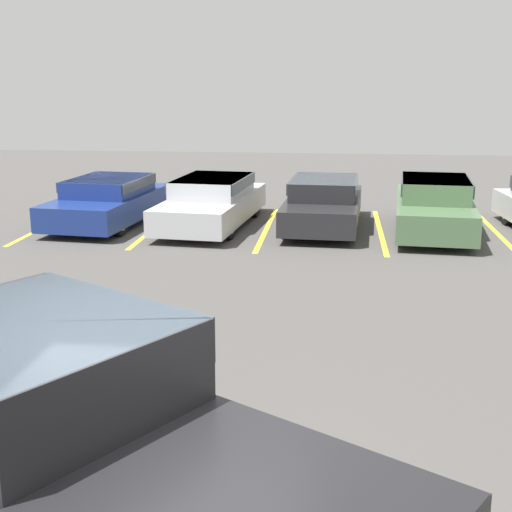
{
  "coord_description": "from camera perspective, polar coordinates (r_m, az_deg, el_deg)",
  "views": [
    {
      "loc": [
        1.4,
        -4.86,
        3.59
      ],
      "look_at": [
        0.24,
        5.36,
        1.0
      ],
      "focal_mm": 50.0,
      "sensor_mm": 36.0,
      "label": 1
    }
  ],
  "objects": [
    {
      "name": "parked_sedan_d",
      "position": [
        17.33,
        14.07,
        4.04
      ],
      "size": [
        2.1,
        4.67,
        1.29
      ],
      "rotation": [
        0.0,
        0.0,
        -1.66
      ],
      "color": "#4C6B47",
      "rests_on": "ground_plane"
    },
    {
      "name": "stall_stripe_e",
      "position": [
        17.76,
        18.75,
        1.71
      ],
      "size": [
        0.12,
        5.21,
        0.01
      ],
      "primitive_type": "cube",
      "color": "yellow",
      "rests_on": "ground_plane"
    },
    {
      "name": "parked_sedan_b",
      "position": [
        17.64,
        -3.53,
        4.48
      ],
      "size": [
        2.21,
        4.9,
        1.2
      ],
      "rotation": [
        0.0,
        0.0,
        -1.67
      ],
      "color": "#B7BABF",
      "rests_on": "ground_plane"
    },
    {
      "name": "stall_stripe_c",
      "position": [
        17.43,
        0.87,
        2.24
      ],
      "size": [
        0.12,
        5.21,
        0.01
      ],
      "primitive_type": "cube",
      "color": "yellow",
      "rests_on": "ground_plane"
    },
    {
      "name": "stall_stripe_b",
      "position": [
        17.9,
        -7.89,
        2.42
      ],
      "size": [
        0.12,
        5.21,
        0.01
      ],
      "primitive_type": "cube",
      "color": "yellow",
      "rests_on": "ground_plane"
    },
    {
      "name": "parked_sedan_c",
      "position": [
        17.45,
        5.43,
        4.34
      ],
      "size": [
        1.95,
        4.43,
        1.21
      ],
      "rotation": [
        0.0,
        0.0,
        -1.62
      ],
      "color": "#232326",
      "rests_on": "ground_plane"
    },
    {
      "name": "stall_stripe_d",
      "position": [
        17.38,
        9.9,
        2.0
      ],
      "size": [
        0.12,
        5.21,
        0.01
      ],
      "primitive_type": "cube",
      "color": "yellow",
      "rests_on": "ground_plane"
    },
    {
      "name": "parked_sedan_a",
      "position": [
        18.22,
        -11.73,
        4.45
      ],
      "size": [
        2.27,
        4.48,
        1.16
      ],
      "rotation": [
        0.0,
        0.0,
        -1.67
      ],
      "color": "navy",
      "rests_on": "ground_plane"
    },
    {
      "name": "stall_stripe_a",
      "position": [
        18.76,
        -16.03,
        2.54
      ],
      "size": [
        0.12,
        5.21,
        0.01
      ],
      "primitive_type": "cube",
      "color": "yellow",
      "rests_on": "ground_plane"
    },
    {
      "name": "pickup_truck",
      "position": [
        5.75,
        -15.48,
        -14.38
      ],
      "size": [
        6.07,
        4.85,
        1.81
      ],
      "rotation": [
        0.0,
        0.0,
        -0.56
      ],
      "color": "black",
      "rests_on": "ground_plane"
    }
  ]
}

